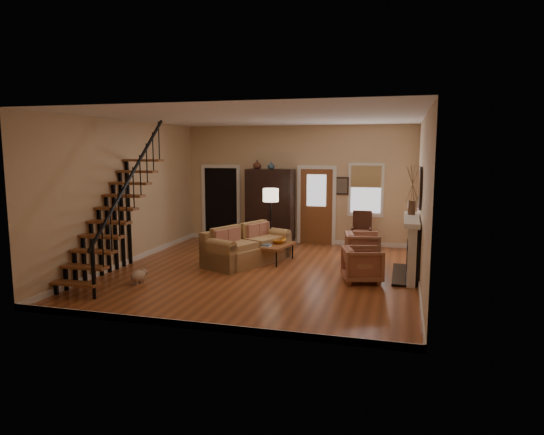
% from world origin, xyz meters
% --- Properties ---
extents(room, '(7.00, 7.33, 3.30)m').
position_xyz_m(room, '(-0.41, 1.76, 1.51)').
color(room, '#974C26').
rests_on(room, ground).
extents(staircase, '(0.94, 2.80, 3.20)m').
position_xyz_m(staircase, '(-2.78, -1.30, 1.60)').
color(staircase, brown).
rests_on(staircase, ground).
extents(fireplace, '(0.33, 1.95, 2.30)m').
position_xyz_m(fireplace, '(3.13, 0.50, 0.74)').
color(fireplace, black).
rests_on(fireplace, ground).
extents(armoire, '(1.30, 0.60, 2.10)m').
position_xyz_m(armoire, '(-0.70, 3.15, 1.05)').
color(armoire, black).
rests_on(armoire, ground).
extents(vase_a, '(0.24, 0.24, 0.25)m').
position_xyz_m(vase_a, '(-1.05, 3.05, 2.22)').
color(vase_a, '#4C2619').
rests_on(vase_a, armoire).
extents(vase_b, '(0.20, 0.20, 0.21)m').
position_xyz_m(vase_b, '(-0.65, 3.05, 2.21)').
color(vase_b, '#334C60').
rests_on(vase_b, armoire).
extents(sofa, '(1.74, 2.38, 0.81)m').
position_xyz_m(sofa, '(-0.59, 0.75, 0.41)').
color(sofa, '#A47B4A').
rests_on(sofa, ground).
extents(coffee_table, '(0.82, 1.20, 0.42)m').
position_xyz_m(coffee_table, '(-0.00, 1.02, 0.21)').
color(coffee_table, brown).
rests_on(coffee_table, ground).
extents(bowl, '(0.38, 0.38, 0.09)m').
position_xyz_m(bowl, '(0.05, 1.17, 0.47)').
color(bowl, orange).
rests_on(bowl, coffee_table).
extents(books, '(0.20, 0.28, 0.05)m').
position_xyz_m(books, '(-0.12, 0.72, 0.45)').
color(books, beige).
rests_on(books, coffee_table).
extents(armchair_left, '(0.94, 0.92, 0.70)m').
position_xyz_m(armchair_left, '(2.15, -0.19, 0.35)').
color(armchair_left, brown).
rests_on(armchair_left, ground).
extents(armchair_right, '(0.91, 0.89, 0.72)m').
position_xyz_m(armchair_right, '(2.01, 1.43, 0.36)').
color(armchair_right, brown).
rests_on(armchair_right, ground).
extents(floor_lamp, '(0.49, 0.49, 1.69)m').
position_xyz_m(floor_lamp, '(-0.26, 1.60, 0.85)').
color(floor_lamp, black).
rests_on(floor_lamp, ground).
extents(side_chair, '(0.54, 0.54, 1.02)m').
position_xyz_m(side_chair, '(1.85, 2.95, 0.51)').
color(side_chair, '#3C1E13').
rests_on(side_chair, ground).
extents(dog, '(0.30, 0.42, 0.28)m').
position_xyz_m(dog, '(-2.13, -1.52, 0.14)').
color(dog, tan).
rests_on(dog, ground).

